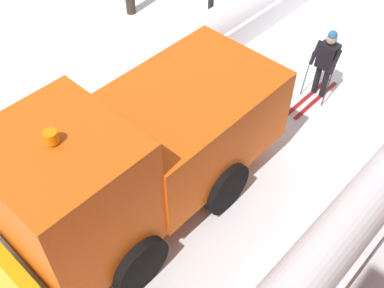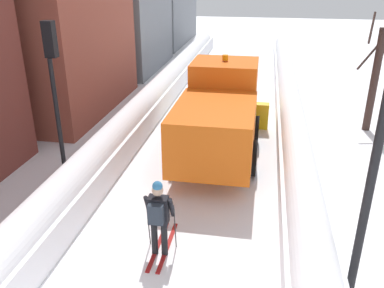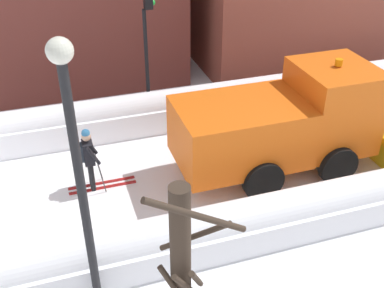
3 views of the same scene
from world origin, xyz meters
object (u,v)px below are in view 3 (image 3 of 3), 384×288
object	(u,v)px
skier	(89,157)
street_lamp	(77,161)
plow_truck	(285,122)
traffic_light_pole	(148,25)

from	to	relation	value
skier	street_lamp	size ratio (longest dim) A/B	0.33
plow_truck	skier	bearing A→B (deg)	-97.27
plow_truck	traffic_light_pole	xyz separation A→B (m)	(-4.00, -2.78, 1.74)
plow_truck	traffic_light_pole	bearing A→B (deg)	-145.22
skier	traffic_light_pole	size ratio (longest dim) A/B	0.39
plow_truck	street_lamp	world-z (taller)	street_lamp
traffic_light_pole	street_lamp	world-z (taller)	street_lamp
traffic_light_pole	street_lamp	xyz separation A→B (m)	(7.25, -2.89, 0.25)
plow_truck	traffic_light_pole	world-z (taller)	traffic_light_pole
traffic_light_pole	plow_truck	bearing A→B (deg)	34.78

